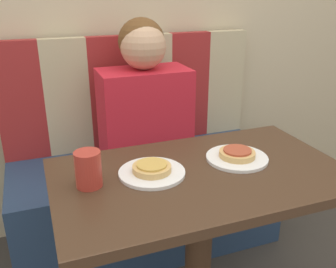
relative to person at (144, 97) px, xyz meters
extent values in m
cube|color=navy|center=(0.00, 0.00, -0.59)|extent=(1.37, 0.55, 0.50)
cube|color=maroon|center=(-0.57, 0.24, -0.04)|extent=(0.23, 0.06, 0.60)
cube|color=tan|center=(-0.34, 0.24, -0.04)|extent=(0.23, 0.06, 0.60)
cube|color=maroon|center=(-0.11, 0.24, -0.04)|extent=(0.23, 0.06, 0.60)
cube|color=tan|center=(0.11, 0.24, -0.04)|extent=(0.23, 0.06, 0.60)
cube|color=maroon|center=(0.34, 0.24, -0.04)|extent=(0.23, 0.06, 0.60)
cube|color=tan|center=(0.57, 0.24, -0.04)|extent=(0.23, 0.06, 0.60)
cube|color=#422B1C|center=(0.00, -0.66, -0.11)|extent=(1.01, 0.60, 0.03)
cylinder|color=#422B1C|center=(0.00, -0.66, -0.48)|extent=(0.10, 0.10, 0.71)
cube|color=red|center=(0.00, 0.00, -0.10)|extent=(0.43, 0.25, 0.47)
sphere|color=tan|center=(0.00, 0.00, 0.24)|extent=(0.21, 0.21, 0.21)
sphere|color=brown|center=(0.00, 0.02, 0.26)|extent=(0.22, 0.22, 0.22)
cylinder|color=white|center=(-0.16, -0.61, -0.09)|extent=(0.23, 0.23, 0.01)
cylinder|color=white|center=(0.16, -0.61, -0.09)|extent=(0.23, 0.23, 0.01)
cylinder|color=tan|center=(-0.16, -0.61, -0.07)|extent=(0.13, 0.13, 0.02)
cylinder|color=gold|center=(-0.16, -0.61, -0.05)|extent=(0.10, 0.10, 0.01)
cylinder|color=tan|center=(0.16, -0.61, -0.07)|extent=(0.13, 0.13, 0.02)
cylinder|color=#AD472D|center=(0.16, -0.61, -0.05)|extent=(0.10, 0.10, 0.01)
cylinder|color=#B23328|center=(-0.38, -0.62, -0.03)|extent=(0.08, 0.08, 0.12)
camera|label=1|loc=(-0.51, -1.69, 0.51)|focal=40.00mm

